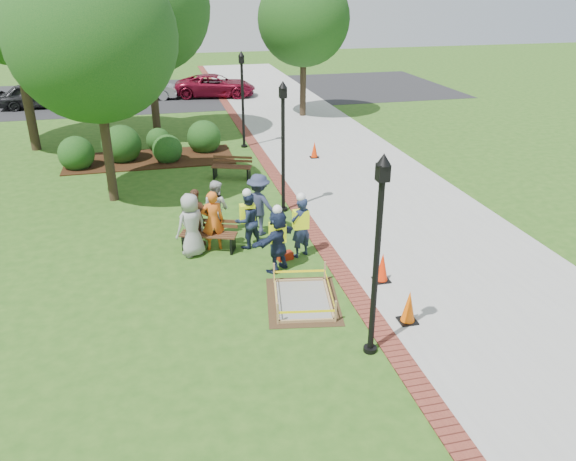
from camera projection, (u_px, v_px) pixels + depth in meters
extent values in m
plane|color=#285116|center=(280.00, 288.00, 14.08)|extent=(100.00, 100.00, 0.00)
cube|color=#9E9E99|center=(342.00, 160.00, 24.01)|extent=(6.00, 60.00, 0.02)
cube|color=maroon|center=(268.00, 165.00, 23.32)|extent=(0.50, 60.00, 0.03)
cube|color=#381E0F|center=(150.00, 159.00, 24.08)|extent=(7.00, 3.00, 0.05)
cube|color=black|center=(192.00, 93.00, 38.03)|extent=(36.00, 12.00, 0.01)
cube|color=#47331E|center=(303.00, 301.00, 13.50)|extent=(2.06, 2.55, 0.01)
cube|color=gray|center=(303.00, 300.00, 13.49)|extent=(1.49, 1.98, 0.04)
cube|color=tan|center=(303.00, 300.00, 13.48)|extent=(1.62, 2.11, 0.08)
cube|color=tan|center=(303.00, 291.00, 13.39)|extent=(1.66, 2.15, 0.55)
cube|color=yellow|center=(303.00, 290.00, 13.38)|extent=(1.60, 2.09, 0.06)
cube|color=#4C2E1A|center=(209.00, 234.00, 15.85)|extent=(1.65, 0.99, 0.04)
cube|color=#4C2E1A|center=(210.00, 223.00, 15.98)|extent=(1.51, 0.59, 0.25)
cube|color=black|center=(209.00, 242.00, 15.96)|extent=(1.53, 0.99, 0.47)
cube|color=brown|center=(232.00, 167.00, 21.63)|extent=(1.59, 0.96, 0.04)
cube|color=brown|center=(233.00, 159.00, 21.75)|extent=(1.45, 0.58, 0.25)
cube|color=black|center=(232.00, 173.00, 21.73)|extent=(1.48, 0.97, 0.45)
cube|color=black|center=(407.00, 321.00, 12.66)|extent=(0.41, 0.41, 0.05)
cone|color=#F65F07|center=(409.00, 306.00, 12.49)|extent=(0.32, 0.32, 0.75)
cube|color=black|center=(381.00, 280.00, 14.37)|extent=(0.40, 0.40, 0.05)
cone|color=#FD2E07|center=(382.00, 267.00, 14.21)|extent=(0.32, 0.32, 0.74)
cube|color=black|center=(314.00, 157.00, 24.29)|extent=(0.36, 0.36, 0.05)
cone|color=#EF3407|center=(314.00, 149.00, 24.15)|extent=(0.29, 0.29, 0.67)
cube|color=maroon|center=(285.00, 256.00, 15.46)|extent=(0.47, 0.32, 0.21)
cylinder|color=black|center=(376.00, 271.00, 10.91)|extent=(0.12, 0.12, 3.80)
cube|color=black|center=(383.00, 172.00, 10.09)|extent=(0.22, 0.22, 0.32)
cone|color=black|center=(384.00, 159.00, 9.98)|extent=(0.28, 0.28, 0.22)
cylinder|color=black|center=(370.00, 349.00, 11.66)|extent=(0.28, 0.28, 0.10)
cylinder|color=black|center=(283.00, 156.00, 18.00)|extent=(0.12, 0.12, 3.80)
cube|color=black|center=(283.00, 93.00, 17.18)|extent=(0.22, 0.22, 0.32)
cone|color=black|center=(283.00, 84.00, 17.08)|extent=(0.28, 0.28, 0.22)
cylinder|color=black|center=(283.00, 209.00, 18.76)|extent=(0.28, 0.28, 0.10)
cylinder|color=black|center=(243.00, 106.00, 25.10)|extent=(0.12, 0.12, 3.80)
cube|color=black|center=(241.00, 59.00, 24.28)|extent=(0.22, 0.22, 0.32)
cone|color=black|center=(241.00, 53.00, 24.18)|extent=(0.28, 0.28, 0.22)
cylinder|color=black|center=(244.00, 146.00, 25.86)|extent=(0.28, 0.28, 0.10)
cylinder|color=#3D2D1E|center=(106.00, 137.00, 18.79)|extent=(0.32, 0.32, 4.46)
sphere|color=#113E14|center=(92.00, 37.00, 17.48)|extent=(5.32, 5.32, 5.32)
cylinder|color=#3D2D1E|center=(153.00, 87.00, 26.28)|extent=(0.37, 0.37, 4.90)
sphere|color=#113E14|center=(145.00, 7.00, 24.85)|extent=(5.76, 5.76, 5.76)
cylinder|color=#3D2D1E|center=(303.00, 77.00, 30.97)|extent=(0.34, 0.34, 4.23)
sphere|color=#113E14|center=(304.00, 19.00, 29.73)|extent=(4.91, 4.91, 4.91)
cylinder|color=#3D2D1E|center=(24.00, 81.00, 24.25)|extent=(0.41, 0.41, 6.10)
sphere|color=#113E14|center=(79.00, 168.00, 22.98)|extent=(1.44, 1.44, 1.44)
sphere|color=#113E14|center=(123.00, 161.00, 23.93)|extent=(1.66, 1.66, 1.66)
sphere|color=#113E14|center=(168.00, 162.00, 23.82)|extent=(1.25, 1.25, 1.25)
sphere|color=#113E14|center=(205.00, 151.00, 25.26)|extent=(1.50, 1.50, 1.50)
sphere|color=#113E14|center=(159.00, 150.00, 25.40)|extent=(1.09, 1.09, 1.09)
imported|color=gray|center=(191.00, 225.00, 15.40)|extent=(0.69, 0.60, 1.81)
imported|color=orange|center=(213.00, 221.00, 15.77)|extent=(0.57, 0.37, 1.75)
imported|color=silver|center=(216.00, 208.00, 16.70)|extent=(0.62, 0.64, 1.71)
imported|color=brown|center=(197.00, 218.00, 15.92)|extent=(0.66, 0.58, 1.74)
imported|color=#2C324E|center=(259.00, 205.00, 16.69)|extent=(0.71, 0.69, 1.89)
imported|color=#18193E|center=(278.00, 241.00, 14.62)|extent=(0.64, 0.61, 1.70)
cube|color=#DDFC15|center=(278.00, 232.00, 14.52)|extent=(0.42, 0.26, 0.52)
sphere|color=white|center=(277.00, 210.00, 14.26)|extent=(0.25, 0.25, 0.25)
imported|color=#191B42|center=(301.00, 227.00, 15.36)|extent=(0.65, 0.55, 1.73)
cube|color=#DDFC15|center=(301.00, 219.00, 15.26)|extent=(0.42, 0.26, 0.52)
sphere|color=white|center=(301.00, 197.00, 15.00)|extent=(0.25, 0.25, 0.25)
imported|color=#161939|center=(248.00, 221.00, 15.91)|extent=(0.61, 0.50, 1.63)
cube|color=#DDFC15|center=(247.00, 213.00, 15.81)|extent=(0.42, 0.26, 0.52)
sphere|color=white|center=(247.00, 193.00, 15.56)|extent=(0.25, 0.25, 0.25)
imported|color=black|center=(38.00, 108.00, 33.75)|extent=(2.40, 5.03, 1.60)
imported|color=#A7A6AB|center=(146.00, 99.00, 36.16)|extent=(2.41, 4.68, 1.47)
imported|color=maroon|center=(216.00, 97.00, 36.97)|extent=(2.97, 5.08, 1.56)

